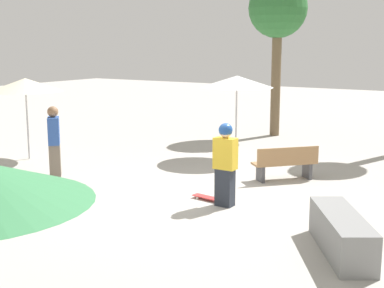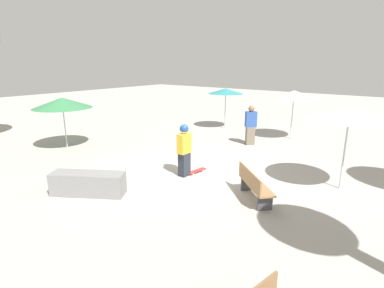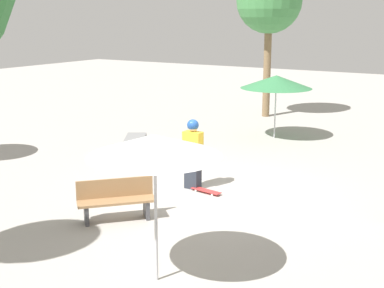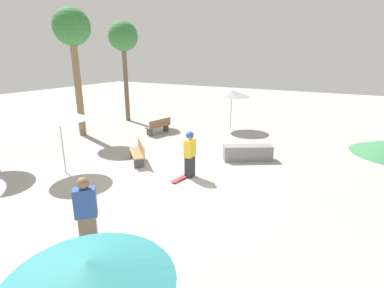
{
  "view_description": "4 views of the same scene",
  "coord_description": "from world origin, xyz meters",
  "px_view_note": "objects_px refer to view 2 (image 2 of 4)",
  "views": [
    {
      "loc": [
        -5.69,
        9.59,
        3.3
      ],
      "look_at": [
        -0.05,
        0.52,
        1.3
      ],
      "focal_mm": 50.0,
      "sensor_mm": 36.0,
      "label": 1
    },
    {
      "loc": [
        -7.88,
        -5.66,
        3.63
      ],
      "look_at": [
        -0.51,
        -0.03,
        1.09
      ],
      "focal_mm": 28.0,
      "sensor_mm": 36.0,
      "label": 2
    },
    {
      "loc": [
        5.96,
        -10.55,
        4.14
      ],
      "look_at": [
        -0.43,
        -0.19,
        1.23
      ],
      "focal_mm": 50.0,
      "sensor_mm": 36.0,
      "label": 3
    },
    {
      "loc": [
        8.28,
        5.27,
        4.35
      ],
      "look_at": [
        -0.82,
        0.18,
        1.21
      ],
      "focal_mm": 28.0,
      "sensor_mm": 36.0,
      "label": 4
    }
  ],
  "objects_px": {
    "concrete_ledge": "(88,184)",
    "shade_umbrella_green": "(62,103)",
    "shade_umbrella_teal": "(226,91)",
    "skateboard": "(197,171)",
    "shade_umbrella_white": "(350,114)",
    "bystander_watching": "(251,125)",
    "shade_umbrella_cream": "(294,95)",
    "skater_main": "(184,148)",
    "bench_near": "(254,185)"
  },
  "relations": [
    {
      "from": "concrete_ledge",
      "to": "shade_umbrella_green",
      "type": "bearing_deg",
      "value": 65.31
    },
    {
      "from": "shade_umbrella_teal",
      "to": "skateboard",
      "type": "bearing_deg",
      "value": -156.17
    },
    {
      "from": "shade_umbrella_white",
      "to": "shade_umbrella_green",
      "type": "relative_size",
      "value": 0.98
    },
    {
      "from": "skateboard",
      "to": "shade_umbrella_white",
      "type": "distance_m",
      "value": 4.95
    },
    {
      "from": "bystander_watching",
      "to": "concrete_ledge",
      "type": "bearing_deg",
      "value": 37.63
    },
    {
      "from": "shade_umbrella_cream",
      "to": "bystander_watching",
      "type": "bearing_deg",
      "value": 153.71
    },
    {
      "from": "skateboard",
      "to": "concrete_ledge",
      "type": "xyz_separation_m",
      "value": [
        -3.26,
        1.41,
        0.26
      ]
    },
    {
      "from": "concrete_ledge",
      "to": "shade_umbrella_teal",
      "type": "relative_size",
      "value": 0.92
    },
    {
      "from": "skater_main",
      "to": "shade_umbrella_cream",
      "type": "bearing_deg",
      "value": -7.72
    },
    {
      "from": "concrete_ledge",
      "to": "shade_umbrella_white",
      "type": "height_order",
      "value": "shade_umbrella_white"
    },
    {
      "from": "skater_main",
      "to": "shade_umbrella_white",
      "type": "distance_m",
      "value": 4.94
    },
    {
      "from": "shade_umbrella_white",
      "to": "bystander_watching",
      "type": "relative_size",
      "value": 1.35
    },
    {
      "from": "skater_main",
      "to": "shade_umbrella_white",
      "type": "xyz_separation_m",
      "value": [
        1.98,
        -4.33,
        1.3
      ]
    },
    {
      "from": "shade_umbrella_white",
      "to": "bystander_watching",
      "type": "distance_m",
      "value": 5.41
    },
    {
      "from": "skater_main",
      "to": "bystander_watching",
      "type": "relative_size",
      "value": 0.97
    },
    {
      "from": "bench_near",
      "to": "bystander_watching",
      "type": "xyz_separation_m",
      "value": [
        5.1,
        2.68,
        0.46
      ]
    },
    {
      "from": "skater_main",
      "to": "shade_umbrella_green",
      "type": "relative_size",
      "value": 0.71
    },
    {
      "from": "concrete_ledge",
      "to": "shade_umbrella_teal",
      "type": "height_order",
      "value": "shade_umbrella_teal"
    },
    {
      "from": "concrete_ledge",
      "to": "shade_umbrella_cream",
      "type": "distance_m",
      "value": 10.25
    },
    {
      "from": "bystander_watching",
      "to": "bench_near",
      "type": "bearing_deg",
      "value": 74.29
    },
    {
      "from": "shade_umbrella_cream",
      "to": "shade_umbrella_teal",
      "type": "bearing_deg",
      "value": 88.72
    },
    {
      "from": "skater_main",
      "to": "shade_umbrella_green",
      "type": "height_order",
      "value": "shade_umbrella_green"
    },
    {
      "from": "shade_umbrella_green",
      "to": "bystander_watching",
      "type": "relative_size",
      "value": 1.37
    },
    {
      "from": "concrete_ledge",
      "to": "shade_umbrella_teal",
      "type": "bearing_deg",
      "value": 8.78
    },
    {
      "from": "skater_main",
      "to": "skateboard",
      "type": "xyz_separation_m",
      "value": [
        0.47,
        -0.15,
        -0.88
      ]
    },
    {
      "from": "shade_umbrella_green",
      "to": "shade_umbrella_teal",
      "type": "distance_m",
      "value": 8.37
    },
    {
      "from": "shade_umbrella_cream",
      "to": "shade_umbrella_teal",
      "type": "relative_size",
      "value": 1.05
    },
    {
      "from": "shade_umbrella_white",
      "to": "shade_umbrella_teal",
      "type": "relative_size",
      "value": 1.08
    },
    {
      "from": "shade_umbrella_green",
      "to": "shade_umbrella_teal",
      "type": "xyz_separation_m",
      "value": [
        7.62,
        -3.45,
        0.12
      ]
    },
    {
      "from": "bench_near",
      "to": "bystander_watching",
      "type": "relative_size",
      "value": 0.83
    },
    {
      "from": "bench_near",
      "to": "shade_umbrella_cream",
      "type": "height_order",
      "value": "shade_umbrella_cream"
    },
    {
      "from": "skateboard",
      "to": "shade_umbrella_white",
      "type": "height_order",
      "value": "shade_umbrella_white"
    },
    {
      "from": "shade_umbrella_white",
      "to": "shade_umbrella_teal",
      "type": "height_order",
      "value": "shade_umbrella_white"
    },
    {
      "from": "skateboard",
      "to": "shade_umbrella_teal",
      "type": "distance_m",
      "value": 7.55
    },
    {
      "from": "shade_umbrella_white",
      "to": "skater_main",
      "type": "bearing_deg",
      "value": 114.59
    },
    {
      "from": "shade_umbrella_teal",
      "to": "bystander_watching",
      "type": "distance_m",
      "value": 3.76
    },
    {
      "from": "shade_umbrella_green",
      "to": "concrete_ledge",
      "type": "bearing_deg",
      "value": -114.69
    },
    {
      "from": "shade_umbrella_green",
      "to": "shade_umbrella_teal",
      "type": "height_order",
      "value": "shade_umbrella_teal"
    },
    {
      "from": "skater_main",
      "to": "concrete_ledge",
      "type": "xyz_separation_m",
      "value": [
        -2.79,
        1.25,
        -0.61
      ]
    },
    {
      "from": "skater_main",
      "to": "skateboard",
      "type": "relative_size",
      "value": 2.11
    },
    {
      "from": "skater_main",
      "to": "concrete_ledge",
      "type": "relative_size",
      "value": 0.85
    },
    {
      "from": "shade_umbrella_green",
      "to": "shade_umbrella_cream",
      "type": "xyz_separation_m",
      "value": [
        7.54,
        -7.27,
        0.18
      ]
    },
    {
      "from": "shade_umbrella_white",
      "to": "shade_umbrella_cream",
      "type": "relative_size",
      "value": 1.03
    },
    {
      "from": "skater_main",
      "to": "bench_near",
      "type": "distance_m",
      "value": 2.68
    },
    {
      "from": "bystander_watching",
      "to": "shade_umbrella_green",
      "type": "bearing_deg",
      "value": -2.64
    },
    {
      "from": "concrete_ledge",
      "to": "bench_near",
      "type": "xyz_separation_m",
      "value": [
        2.53,
        -3.88,
        0.11
      ]
    },
    {
      "from": "skateboard",
      "to": "shade_umbrella_green",
      "type": "xyz_separation_m",
      "value": [
        -0.97,
        6.39,
        1.91
      ]
    },
    {
      "from": "skateboard",
      "to": "shade_umbrella_cream",
      "type": "height_order",
      "value": "shade_umbrella_cream"
    },
    {
      "from": "skateboard",
      "to": "shade_umbrella_cream",
      "type": "xyz_separation_m",
      "value": [
        6.57,
        -0.88,
        2.09
      ]
    },
    {
      "from": "concrete_ledge",
      "to": "shade_umbrella_cream",
      "type": "relative_size",
      "value": 0.87
    }
  ]
}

